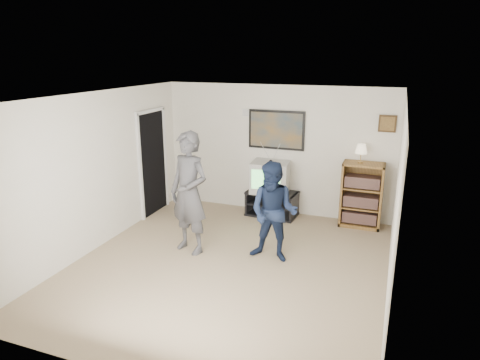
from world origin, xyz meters
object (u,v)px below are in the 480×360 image
Objects in this scene: media_stand at (272,203)px; person_tall at (189,193)px; person_short at (274,212)px; bookshelf at (362,195)px; crt_television at (270,177)px.

person_tall is (-0.79, -1.96, 0.73)m from media_stand.
media_stand is 0.65× the size of person_short.
person_tall is at bearing -107.57° from media_stand.
bookshelf is 2.17m from person_short.
media_stand is 0.54m from crt_television.
person_tall is (-0.74, -1.96, 0.19)m from crt_television.
crt_television is (-0.05, 0.00, 0.54)m from media_stand.
person_tall reaches higher than media_stand.
person_short is at bearing 23.29° from person_tall.
person_short reaches higher than media_stand.
bookshelf reaches higher than media_stand.
person_tall is 1.26× the size of person_short.
media_stand is 2.23m from person_tall.
media_stand is 1.43× the size of crt_television.
person_tall reaches higher than crt_television.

